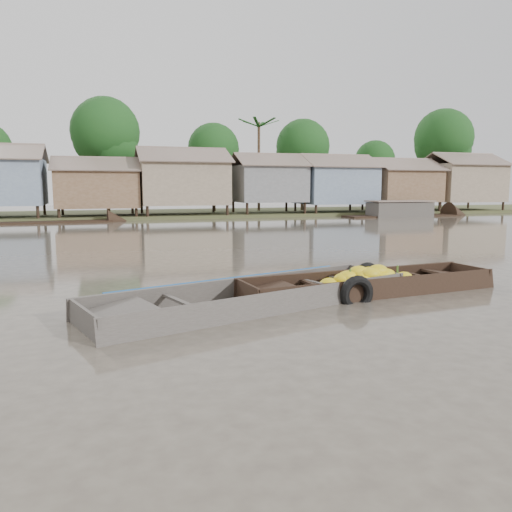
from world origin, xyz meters
name	(u,v)px	position (x,y,z in m)	size (l,w,h in m)	color
ground	(298,303)	(0.00, 0.00, 0.00)	(120.00, 120.00, 0.00)	#4B4339
riverbank	(184,178)	(3.03, 31.86, 3.07)	(120.00, 12.47, 10.22)	#384723
banana_boat	(367,285)	(1.89, 0.48, 0.18)	(6.22, 2.03, 0.85)	black
viewer_boat	(256,302)	(-0.87, 0.13, 0.05)	(7.23, 3.78, 0.56)	#413B37
distant_boats	(347,216)	(13.89, 24.15, 0.22)	(45.76, 15.92, 1.38)	black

